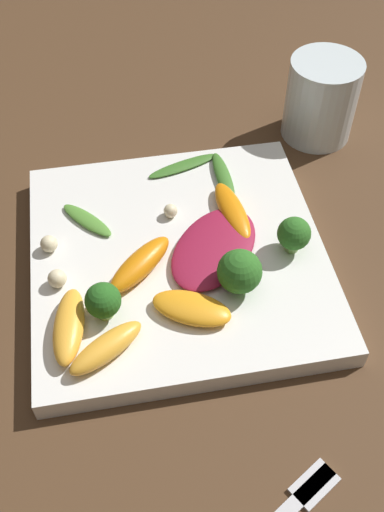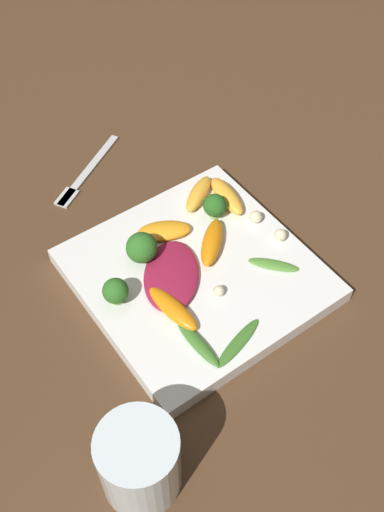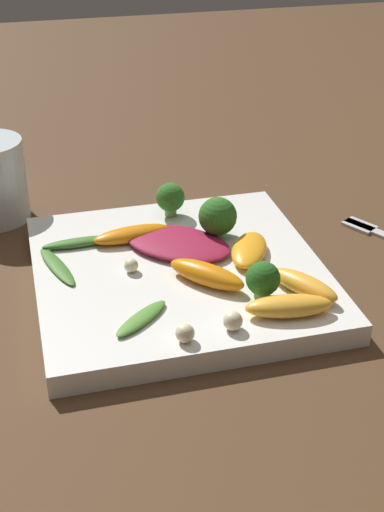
% 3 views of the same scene
% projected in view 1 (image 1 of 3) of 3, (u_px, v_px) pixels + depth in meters
% --- Properties ---
extents(ground_plane, '(2.40, 2.40, 0.00)m').
position_uv_depth(ground_plane, '(179.00, 265.00, 0.57)').
color(ground_plane, '#4C331E').
extents(plate, '(0.27, 0.27, 0.02)m').
position_uv_depth(plate, '(178.00, 258.00, 0.56)').
color(plate, white).
rests_on(plate, ground_plane).
extents(drinking_glass, '(0.08, 0.08, 0.09)m').
position_uv_depth(drinking_glass, '(321.00, 99.00, 0.66)').
color(drinking_glass, silver).
rests_on(drinking_glass, ground_plane).
extents(radicchio_leaf_0, '(0.13, 0.12, 0.01)m').
position_uv_depth(radicchio_leaf_0, '(214.00, 248.00, 0.55)').
color(radicchio_leaf_0, maroon).
rests_on(radicchio_leaf_0, plate).
extents(orange_segment_0, '(0.06, 0.08, 0.01)m').
position_uv_depth(orange_segment_0, '(189.00, 309.00, 0.51)').
color(orange_segment_0, orange).
rests_on(orange_segment_0, plate).
extents(orange_segment_1, '(0.06, 0.07, 0.02)m').
position_uv_depth(orange_segment_1, '(106.00, 348.00, 0.48)').
color(orange_segment_1, '#FCAD33').
rests_on(orange_segment_1, plate).
extents(orange_segment_2, '(0.08, 0.03, 0.01)m').
position_uv_depth(orange_segment_2, '(232.00, 211.00, 0.58)').
color(orange_segment_2, orange).
rests_on(orange_segment_2, plate).
extents(orange_segment_3, '(0.07, 0.07, 0.02)m').
position_uv_depth(orange_segment_3, '(140.00, 264.00, 0.53)').
color(orange_segment_3, orange).
rests_on(orange_segment_3, plate).
extents(orange_segment_4, '(0.08, 0.04, 0.02)m').
position_uv_depth(orange_segment_4, '(69.00, 326.00, 0.49)').
color(orange_segment_4, '#FCAD33').
rests_on(orange_segment_4, plate).
extents(broccoli_floret_0, '(0.03, 0.03, 0.04)m').
position_uv_depth(broccoli_floret_0, '(103.00, 301.00, 0.50)').
color(broccoli_floret_0, '#84AD5B').
rests_on(broccoli_floret_0, plate).
extents(broccoli_floret_1, '(0.03, 0.03, 0.04)m').
position_uv_depth(broccoli_floret_1, '(294.00, 234.00, 0.54)').
color(broccoli_floret_1, '#84AD5B').
rests_on(broccoli_floret_1, plate).
extents(broccoli_floret_2, '(0.04, 0.04, 0.04)m').
position_uv_depth(broccoli_floret_2, '(240.00, 272.00, 0.51)').
color(broccoli_floret_2, '#7A9E51').
rests_on(broccoli_floret_2, plate).
extents(arugula_sprig_0, '(0.07, 0.02, 0.01)m').
position_uv_depth(arugula_sprig_0, '(223.00, 177.00, 0.61)').
color(arugula_sprig_0, '#3D7528').
rests_on(arugula_sprig_0, plate).
extents(arugula_sprig_1, '(0.04, 0.08, 0.00)m').
position_uv_depth(arugula_sprig_1, '(183.00, 166.00, 0.63)').
color(arugula_sprig_1, '#3D7528').
rests_on(arugula_sprig_1, plate).
extents(arugula_sprig_2, '(0.06, 0.05, 0.01)m').
position_uv_depth(arugula_sprig_2, '(87.00, 220.00, 0.58)').
color(arugula_sprig_2, '#518E33').
rests_on(arugula_sprig_2, plate).
extents(macadamia_nut_0, '(0.02, 0.02, 0.02)m').
position_uv_depth(macadamia_nut_0, '(57.00, 279.00, 0.52)').
color(macadamia_nut_0, beige).
rests_on(macadamia_nut_0, plate).
extents(macadamia_nut_1, '(0.02, 0.02, 0.02)m').
position_uv_depth(macadamia_nut_1, '(49.00, 244.00, 0.55)').
color(macadamia_nut_1, beige).
rests_on(macadamia_nut_1, plate).
extents(macadamia_nut_2, '(0.01, 0.01, 0.01)m').
position_uv_depth(macadamia_nut_2, '(175.00, 210.00, 0.58)').
color(macadamia_nut_2, beige).
rests_on(macadamia_nut_2, plate).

